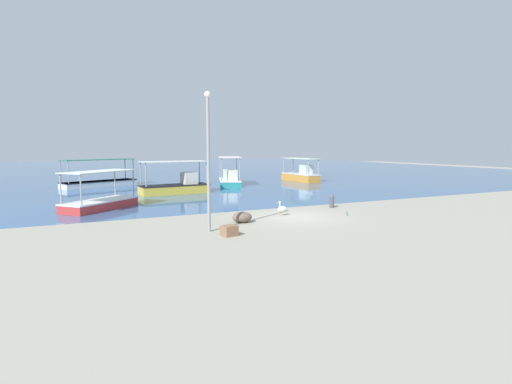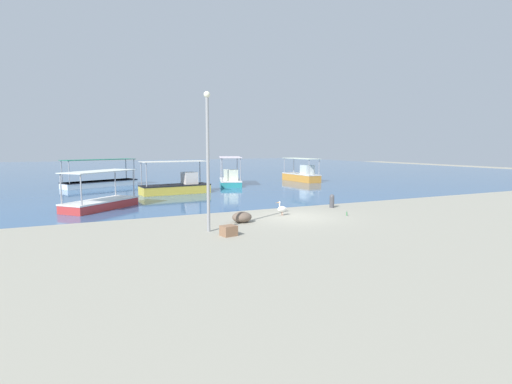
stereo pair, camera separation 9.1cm
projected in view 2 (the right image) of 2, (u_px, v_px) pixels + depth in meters
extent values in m
plane|color=#9A9685|center=(295.00, 217.00, 21.42)|extent=(120.00, 120.00, 0.00)
cube|color=#376090|center=(143.00, 170.00, 64.59)|extent=(110.00, 90.00, 0.00)
cube|color=teal|center=(230.00, 182.00, 38.74)|extent=(3.50, 5.59, 0.56)
cube|color=silver|center=(230.00, 180.00, 38.71)|extent=(3.55, 5.64, 0.08)
cylinder|color=#99999E|center=(221.00, 167.00, 40.84)|extent=(0.08, 0.08, 2.13)
cylinder|color=#99999E|center=(237.00, 167.00, 41.03)|extent=(0.08, 0.08, 2.13)
cylinder|color=#99999E|center=(222.00, 170.00, 36.15)|extent=(0.08, 0.08, 2.13)
cylinder|color=#99999E|center=(240.00, 170.00, 36.34)|extent=(0.08, 0.08, 2.13)
cube|color=silver|center=(230.00, 157.00, 38.46)|extent=(3.53, 5.43, 0.05)
cube|color=beige|center=(231.00, 175.00, 37.49)|extent=(1.61, 1.46, 1.03)
cube|color=white|center=(100.00, 184.00, 37.27)|extent=(6.93, 4.30, 0.56)
cube|color=black|center=(100.00, 181.00, 37.24)|extent=(6.98, 4.35, 0.08)
cylinder|color=#99999E|center=(69.00, 172.00, 34.29)|extent=(0.08, 0.08, 1.94)
cylinder|color=#99999E|center=(62.00, 172.00, 35.25)|extent=(0.08, 0.08, 1.94)
cylinder|color=#99999E|center=(134.00, 169.00, 39.00)|extent=(0.08, 0.08, 1.94)
cylinder|color=#99999E|center=(126.00, 169.00, 39.97)|extent=(0.08, 0.08, 1.94)
cube|color=#216B56|center=(99.00, 160.00, 37.01)|extent=(6.78, 4.31, 0.05)
cube|color=#BE3533|center=(101.00, 205.00, 24.00)|extent=(4.70, 4.49, 0.55)
cube|color=silver|center=(100.00, 201.00, 23.97)|extent=(4.76, 4.55, 0.08)
cylinder|color=#99999E|center=(115.00, 183.00, 26.12)|extent=(0.08, 0.08, 1.70)
cylinder|color=#99999E|center=(134.00, 183.00, 25.55)|extent=(0.08, 0.08, 1.70)
cylinder|color=#99999E|center=(61.00, 189.00, 22.20)|extent=(0.08, 0.08, 1.70)
cylinder|color=#99999E|center=(81.00, 190.00, 21.63)|extent=(0.08, 0.08, 1.70)
cube|color=silver|center=(99.00, 171.00, 23.77)|extent=(4.62, 4.43, 0.05)
cube|color=gold|center=(175.00, 189.00, 31.84)|extent=(5.53, 2.26, 0.73)
cube|color=black|center=(175.00, 185.00, 31.80)|extent=(5.58, 2.30, 0.08)
cylinder|color=#99999E|center=(146.00, 175.00, 29.80)|extent=(0.08, 0.08, 1.81)
cylinder|color=#99999E|center=(141.00, 174.00, 31.17)|extent=(0.08, 0.08, 1.81)
cylinder|color=#99999E|center=(207.00, 173.00, 32.22)|extent=(0.08, 0.08, 1.81)
cylinder|color=#99999E|center=(200.00, 172.00, 33.59)|extent=(0.08, 0.08, 1.81)
cube|color=beige|center=(174.00, 162.00, 31.59)|extent=(5.34, 2.34, 0.05)
cube|color=beige|center=(189.00, 178.00, 32.34)|extent=(1.15, 1.36, 0.95)
cube|color=orange|center=(301.00, 177.00, 43.10)|extent=(1.71, 5.37, 0.82)
cube|color=silver|center=(301.00, 174.00, 43.06)|extent=(1.75, 5.41, 0.08)
cylinder|color=#99999E|center=(284.00, 165.00, 44.80)|extent=(0.08, 0.08, 1.61)
cylinder|color=#99999E|center=(294.00, 165.00, 45.38)|extent=(0.08, 0.08, 1.61)
cylinder|color=#99999E|center=(309.00, 167.00, 40.55)|extent=(0.08, 0.08, 1.61)
cylinder|color=#99999E|center=(319.00, 167.00, 41.13)|extent=(0.08, 0.08, 1.61)
cube|color=beige|center=(301.00, 159.00, 42.87)|extent=(1.80, 5.18, 0.05)
cube|color=silver|center=(307.00, 170.00, 41.94)|extent=(1.10, 1.29, 0.97)
cylinder|color=#E0997A|center=(283.00, 214.00, 21.76)|extent=(0.03, 0.03, 0.22)
cylinder|color=#E0997A|center=(282.00, 213.00, 21.84)|extent=(0.03, 0.03, 0.22)
ellipsoid|color=white|center=(282.00, 209.00, 21.76)|extent=(0.59, 0.36, 0.32)
ellipsoid|color=white|center=(285.00, 208.00, 21.89)|extent=(0.18, 0.14, 0.10)
cylinder|color=white|center=(280.00, 205.00, 21.65)|extent=(0.07, 0.07, 0.26)
sphere|color=white|center=(280.00, 202.00, 21.63)|extent=(0.11, 0.11, 0.11)
cone|color=#E5933F|center=(277.00, 203.00, 21.54)|extent=(0.30, 0.10, 0.06)
cylinder|color=gray|center=(208.00, 166.00, 17.40)|extent=(0.14, 0.14, 5.86)
sphere|color=#EAEACC|center=(207.00, 94.00, 17.05)|extent=(0.28, 0.28, 0.28)
cylinder|color=#47474C|center=(332.00, 202.00, 24.58)|extent=(0.28, 0.28, 0.64)
sphere|color=#4C4C51|center=(332.00, 197.00, 24.54)|extent=(0.30, 0.30, 0.30)
ellipsoid|color=brown|center=(242.00, 217.00, 19.80)|extent=(0.99, 0.84, 0.53)
cube|color=#856046|center=(229.00, 231.00, 16.85)|extent=(0.71, 0.65, 0.44)
cylinder|color=#3F7F4C|center=(347.00, 214.00, 21.73)|extent=(0.07, 0.07, 0.20)
cylinder|color=#3F7F4C|center=(347.00, 211.00, 21.71)|extent=(0.03, 0.03, 0.07)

